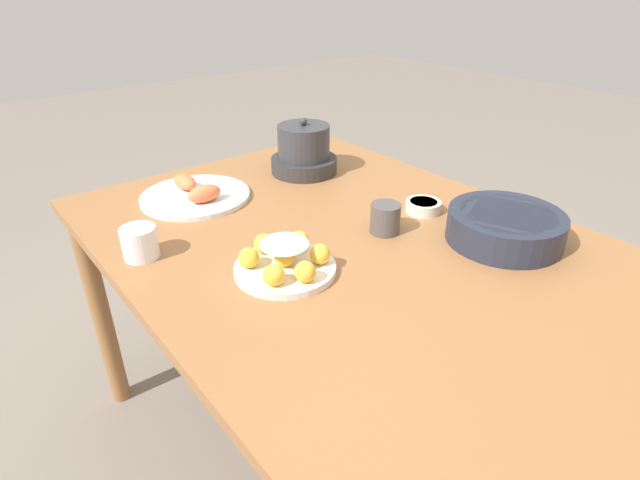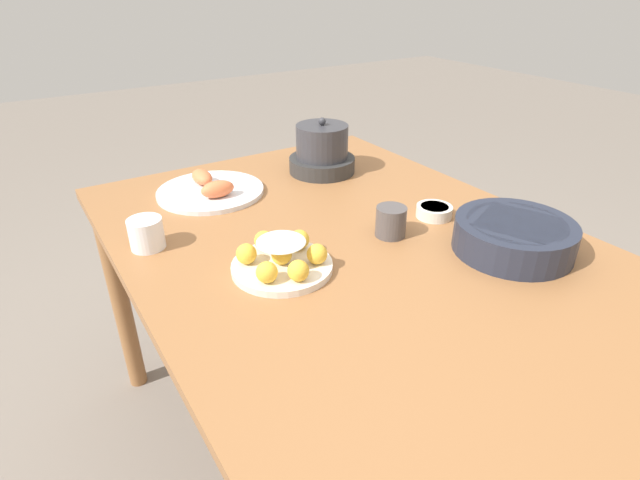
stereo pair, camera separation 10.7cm
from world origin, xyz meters
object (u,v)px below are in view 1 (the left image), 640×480
(dining_table, at_px, (350,271))
(sauce_bowl, at_px, (424,207))
(warming_pot, at_px, (304,152))
(seafood_platter, at_px, (195,194))
(cup_far, at_px, (385,218))
(serving_bowl, at_px, (505,226))
(cake_plate, at_px, (285,261))
(cup_near, at_px, (140,243))

(dining_table, height_order, sauce_bowl, sauce_bowl)
(sauce_bowl, bearing_deg, warming_pot, -171.34)
(sauce_bowl, height_order, seafood_platter, seafood_platter)
(dining_table, relative_size, cup_far, 19.05)
(sauce_bowl, bearing_deg, serving_bowl, 5.96)
(cake_plate, bearing_deg, dining_table, 94.76)
(cup_near, relative_size, warming_pot, 0.38)
(dining_table, xyz_separation_m, cup_far, (0.02, 0.10, 0.13))
(serving_bowl, height_order, warming_pot, warming_pot)
(seafood_platter, bearing_deg, serving_bowl, 33.76)
(sauce_bowl, distance_m, cup_far, 0.17)
(cake_plate, height_order, cup_far, cake_plate)
(seafood_platter, distance_m, warming_pot, 0.38)
(warming_pot, bearing_deg, cake_plate, -40.99)
(sauce_bowl, relative_size, warming_pot, 0.45)
(serving_bowl, bearing_deg, cup_near, -123.63)
(cup_near, height_order, cup_far, cup_far)
(cup_far, bearing_deg, sauce_bowl, 94.91)
(cake_plate, distance_m, warming_pot, 0.62)
(cup_far, height_order, warming_pot, warming_pot)
(dining_table, bearing_deg, cup_far, 78.67)
(serving_bowl, distance_m, cup_near, 0.86)
(cup_far, bearing_deg, seafood_platter, -150.30)
(seafood_platter, height_order, warming_pot, warming_pot)
(cake_plate, relative_size, seafood_platter, 0.72)
(seafood_platter, distance_m, cup_far, 0.56)
(seafood_platter, relative_size, warming_pot, 1.46)
(warming_pot, bearing_deg, serving_bowl, 7.76)
(cake_plate, relative_size, sauce_bowl, 2.35)
(cup_far, bearing_deg, cake_plate, -90.33)
(cake_plate, height_order, seafood_platter, cake_plate)
(cup_far, bearing_deg, cup_near, -116.52)
(cake_plate, bearing_deg, serving_bowl, 66.46)
(dining_table, xyz_separation_m, seafood_platter, (-0.47, -0.18, 0.10))
(cake_plate, bearing_deg, cup_far, 89.67)
(warming_pot, bearing_deg, cup_near, -71.91)
(cake_plate, xyz_separation_m, cup_far, (0.00, 0.31, 0.01))
(cake_plate, relative_size, warming_pot, 1.05)
(cake_plate, bearing_deg, warming_pot, 139.01)
(serving_bowl, height_order, cup_far, same)
(sauce_bowl, xyz_separation_m, warming_pot, (-0.45, -0.07, 0.05))
(cake_plate, height_order, warming_pot, warming_pot)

